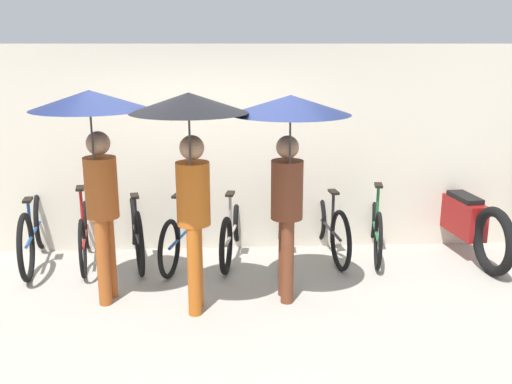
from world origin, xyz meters
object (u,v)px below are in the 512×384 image
object	(u,v)px
parked_bicycle_6	(328,225)
parked_bicycle_3	(184,232)
parked_bicycle_4	(233,230)
parked_bicycle_5	(281,226)
pedestrian_leading	(94,135)
pedestrian_trailing	(289,137)
motorcycle	(463,220)
parked_bicycle_7	(375,225)
pedestrian_center	(190,141)
parked_bicycle_1	(85,232)
parked_bicycle_0	(34,231)
parked_bicycle_2	(135,228)

from	to	relation	value
parked_bicycle_6	parked_bicycle_3	bearing A→B (deg)	87.04
parked_bicycle_4	parked_bicycle_5	world-z (taller)	parked_bicycle_5
parked_bicycle_4	parked_bicycle_6	world-z (taller)	same
parked_bicycle_3	pedestrian_leading	size ratio (longest dim) A/B	0.80
pedestrian_trailing	pedestrian_leading	bearing A→B (deg)	-4.70
parked_bicycle_3	parked_bicycle_4	bearing A→B (deg)	-70.06
motorcycle	pedestrian_trailing	bearing A→B (deg)	113.34
pedestrian_leading	motorcycle	xyz separation A→B (m)	(4.18, 1.26, -1.29)
parked_bicycle_3	motorcycle	xyz separation A→B (m)	(3.46, 0.04, 0.08)
parked_bicycle_4	parked_bicycle_7	bearing A→B (deg)	-79.82
parked_bicycle_6	motorcycle	distance (m)	1.69
pedestrian_center	pedestrian_leading	bearing A→B (deg)	-13.15
parked_bicycle_7	pedestrian_center	bearing A→B (deg)	136.73
pedestrian_center	parked_bicycle_6	bearing A→B (deg)	-131.47
parked_bicycle_1	parked_bicycle_5	size ratio (longest dim) A/B	0.90
parked_bicycle_0	pedestrian_center	size ratio (longest dim) A/B	0.86
parked_bicycle_2	pedestrian_trailing	xyz separation A→B (m)	(1.72, -1.33, 1.32)
parked_bicycle_6	motorcycle	size ratio (longest dim) A/B	0.80
parked_bicycle_1	parked_bicycle_5	world-z (taller)	parked_bicycle_1
parked_bicycle_4	pedestrian_center	xyz separation A→B (m)	(-0.39, -1.56, 1.36)
parked_bicycle_5	pedestrian_leading	xyz separation A→B (m)	(-1.90, -1.29, 1.34)
parked_bicycle_5	parked_bicycle_0	bearing A→B (deg)	95.52
parked_bicycle_0	pedestrian_center	distance (m)	2.80
pedestrian_leading	parked_bicycle_2	bearing A→B (deg)	-87.01
motorcycle	parked_bicycle_6	bearing A→B (deg)	82.22
parked_bicycle_0	parked_bicycle_1	size ratio (longest dim) A/B	1.13
pedestrian_center	pedestrian_trailing	bearing A→B (deg)	-163.41
parked_bicycle_2	parked_bicycle_3	size ratio (longest dim) A/B	1.02
parked_bicycle_1	parked_bicycle_7	world-z (taller)	parked_bicycle_1
parked_bicycle_3	pedestrian_trailing	distance (m)	2.17
parked_bicycle_4	pedestrian_leading	distance (m)	2.30
pedestrian_trailing	parked_bicycle_1	bearing A→B (deg)	-31.80
parked_bicycle_2	pedestrian_trailing	bearing A→B (deg)	-141.26
parked_bicycle_3	parked_bicycle_5	world-z (taller)	parked_bicycle_3
parked_bicycle_0	parked_bicycle_1	xyz separation A→B (m)	(0.59, 0.02, -0.03)
parked_bicycle_7	pedestrian_center	world-z (taller)	pedestrian_center
parked_bicycle_4	pedestrian_leading	bearing A→B (deg)	143.50
parked_bicycle_4	pedestrian_center	size ratio (longest dim) A/B	0.80
parked_bicycle_5	parked_bicycle_6	size ratio (longest dim) A/B	1.04
parked_bicycle_1	parked_bicycle_3	world-z (taller)	parked_bicycle_3
parked_bicycle_1	pedestrian_trailing	xyz separation A→B (m)	(2.31, -1.27, 1.34)
parked_bicycle_2	pedestrian_leading	bearing A→B (deg)	161.02
parked_bicycle_5	parked_bicycle_1	bearing A→B (deg)	95.57
parked_bicycle_1	parked_bicycle_2	xyz separation A→B (m)	(0.59, 0.06, 0.02)
parked_bicycle_3	parked_bicycle_6	distance (m)	1.78
parked_bicycle_7	pedestrian_trailing	xyz separation A→B (m)	(-1.25, -1.37, 1.34)
pedestrian_trailing	motorcycle	size ratio (longest dim) A/B	0.96
parked_bicycle_6	parked_bicycle_1	bearing A→B (deg)	85.73
parked_bicycle_2	parked_bicycle_1	bearing A→B (deg)	82.06
parked_bicycle_1	parked_bicycle_2	distance (m)	0.60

